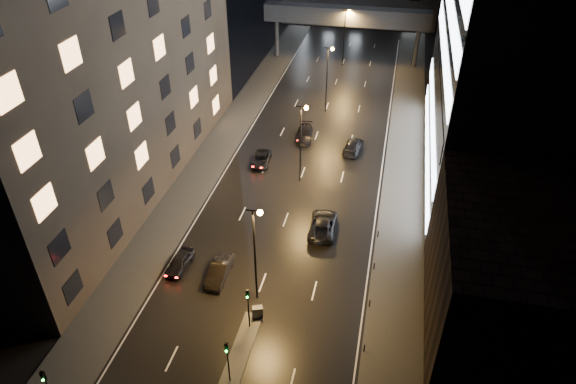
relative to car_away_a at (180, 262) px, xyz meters
The scene contains 21 objects.
ground 30.94m from the car_away_a, 74.16° to the left, with size 160.00×160.00×0.00m, color black.
sidewalk_left 25.09m from the car_away_a, 99.31° to the left, with size 5.00×110.00×0.15m, color #383533.
sidewalk_right 32.43m from the car_away_a, 49.77° to the left, with size 5.00×110.00×0.15m, color #383533.
building_left 27.55m from the car_away_a, 135.63° to the left, with size 15.00×48.00×40.00m, color #2D2319.
building_right_low 28.96m from the car_away_a, ahead, with size 10.00×18.00×12.00m, color black.
skybridge 60.83m from the car_away_a, 81.96° to the left, with size 30.00×3.00×10.00m.
median_island 12.03m from the car_away_a, 43.33° to the right, with size 1.60×8.00×0.15m, color #383533.
traffic_signal_near 10.73m from the car_away_a, 33.35° to the right, with size 0.28×0.34×4.40m.
traffic_signal_far 14.45m from the car_away_a, 52.16° to the right, with size 0.28×0.34×4.40m.
bollard_row 19.02m from the car_away_a, 11.36° to the right, with size 0.12×25.12×0.90m.
streetlight_near 10.61m from the car_away_a, 14.63° to the right, with size 1.45×0.50×10.15m.
streetlight_mid_a 20.56m from the car_away_a, 64.15° to the left, with size 1.45×0.50×10.15m.
streetlight_mid_b 39.15m from the car_away_a, 77.16° to the left, with size 1.45×0.50×10.15m.
streetlight_far 58.68m from the car_away_a, 81.53° to the left, with size 1.45×0.50×10.15m.
car_away_a is the anchor object (origin of this frame).
car_away_b 4.23m from the car_away_a, ahead, with size 1.67×4.79×1.58m, color black.
car_away_c 20.85m from the car_away_a, 82.42° to the left, with size 2.14×4.64×1.29m, color black.
car_away_d 29.38m from the car_away_a, 76.33° to the left, with size 2.10×5.17×1.50m, color black.
car_toward_a 15.48m from the car_away_a, 34.45° to the left, with size 2.73×5.93×1.65m, color black.
car_toward_b 29.94m from the car_away_a, 62.10° to the left, with size 2.11×5.19×1.51m, color black.
utility_cabinet 10.21m from the car_away_a, 26.44° to the right, with size 0.89×0.51×1.16m, color #49494C.
Camera 1 is at (9.98, -23.87, 34.89)m, focal length 32.00 mm.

